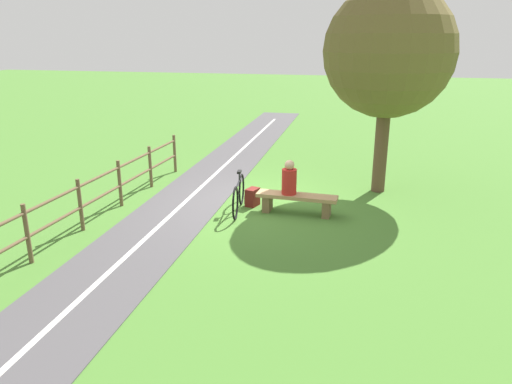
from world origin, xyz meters
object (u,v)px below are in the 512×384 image
Objects in this scene: person_seated at (289,179)px; tree_mid_field at (389,52)px; bicycle at (239,195)px; backpack at (252,197)px; bench at (297,200)px.

person_seated is 3.90m from tree_mid_field.
bicycle reaches higher than backpack.
person_seated reaches higher than backpack.
bicycle is 4.88m from tree_mid_field.
tree_mid_field is (-2.85, -1.86, 3.20)m from backpack.
bench is 0.36× the size of tree_mid_field.
bench is 1.05× the size of bicycle.
tree_mid_field reaches higher than backpack.
bicycle is at bearing 65.41° from backpack.
tree_mid_field is at bearing -146.90° from backpack.
backpack is 4.67m from tree_mid_field.
tree_mid_field reaches higher than bench.
person_seated is 0.45× the size of bicycle.
bicycle is 4.12× the size of backpack.
tree_mid_field is (-3.05, -2.30, 3.02)m from bicycle.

